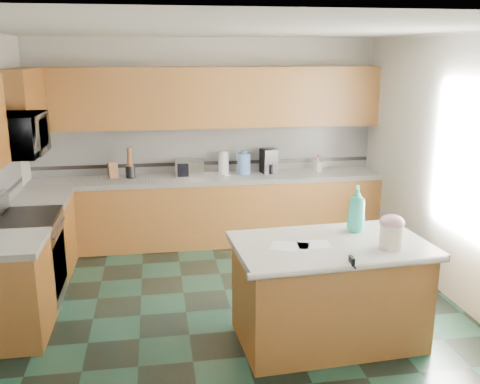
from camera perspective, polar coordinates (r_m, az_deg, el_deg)
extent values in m
plane|color=black|center=(5.51, -0.98, -12.34)|extent=(4.60, 4.60, 0.00)
plane|color=white|center=(4.92, -1.12, 16.99)|extent=(4.60, 4.60, 0.00)
cube|color=silver|center=(7.31, -3.64, 5.53)|extent=(4.60, 0.04, 2.70)
cube|color=silver|center=(2.87, 5.61, -8.88)|extent=(4.60, 0.04, 2.70)
cube|color=silver|center=(5.83, 22.15, 2.19)|extent=(0.04, 4.60, 2.70)
cube|color=#5B300D|center=(7.20, -3.27, -2.12)|extent=(4.60, 0.60, 0.86)
cube|color=white|center=(7.08, -3.33, 1.45)|extent=(4.60, 0.64, 0.06)
cube|color=#5B300D|center=(7.05, -3.57, 10.03)|extent=(4.60, 0.33, 0.78)
cube|color=silver|center=(7.29, -3.60, 4.60)|extent=(4.60, 0.02, 0.63)
cube|color=black|center=(7.32, -3.57, 3.08)|extent=(4.60, 0.01, 0.05)
cube|color=#5B300D|center=(6.62, -20.14, -4.52)|extent=(0.60, 0.82, 0.86)
cube|color=white|center=(6.49, -20.49, -0.67)|extent=(0.64, 0.82, 0.06)
cube|color=#5B300D|center=(5.23, -23.20, -9.91)|extent=(0.60, 0.72, 0.86)
cube|color=white|center=(5.06, -23.71, -5.15)|extent=(0.64, 0.72, 0.06)
cube|color=#5B300D|center=(6.48, -22.27, 8.60)|extent=(0.33, 1.09, 0.78)
cube|color=#B7B7BC|center=(5.89, -21.54, -6.90)|extent=(0.60, 0.76, 0.88)
cube|color=black|center=(5.85, -18.71, -7.22)|extent=(0.02, 0.68, 0.55)
cube|color=black|center=(5.75, -21.96, -2.61)|extent=(0.62, 0.78, 0.04)
cylinder|color=#B7B7BC|center=(5.72, -18.72, -3.66)|extent=(0.02, 0.66, 0.02)
imported|color=#B7B7BC|center=(5.57, -22.77, 5.60)|extent=(0.50, 0.73, 0.41)
cube|color=#5B300D|center=(4.86, 9.42, -10.77)|extent=(1.60, 0.98, 0.86)
cube|color=white|center=(4.68, 9.65, -5.66)|extent=(1.71, 1.09, 0.06)
cylinder|color=white|center=(4.25, 11.78, -7.90)|extent=(1.65, 0.16, 0.06)
cylinder|color=beige|center=(4.61, 15.79, -4.64)|extent=(0.20, 0.20, 0.19)
ellipsoid|color=#E1A7B5|center=(4.57, 15.90, -3.12)|extent=(0.21, 0.21, 0.13)
cylinder|color=tan|center=(4.56, 15.94, -2.58)|extent=(0.07, 0.02, 0.02)
sphere|color=tan|center=(4.55, 15.55, -2.61)|extent=(0.04, 0.04, 0.04)
sphere|color=tan|center=(4.57, 16.32, -2.56)|extent=(0.04, 0.04, 0.04)
imported|color=teal|center=(4.94, 12.35, -1.75)|extent=(0.21, 0.21, 0.42)
cube|color=white|center=(4.59, 7.88, -5.57)|extent=(0.30, 0.23, 0.00)
cube|color=white|center=(4.52, 5.29, -5.80)|extent=(0.38, 0.34, 0.00)
cube|color=black|center=(4.25, 11.82, -7.29)|extent=(0.03, 0.09, 0.08)
cylinder|color=black|center=(4.21, 12.07, -7.80)|extent=(0.01, 0.06, 0.01)
cube|color=#472814|center=(7.09, -13.38, 2.20)|extent=(0.16, 0.18, 0.23)
cylinder|color=black|center=(7.11, -11.61, 2.14)|extent=(0.13, 0.13, 0.16)
cylinder|color=#472814|center=(7.07, -11.69, 3.70)|extent=(0.07, 0.07, 0.24)
cube|color=#B7B7BC|center=(7.08, -5.40, 2.55)|extent=(0.39, 0.28, 0.22)
cube|color=black|center=(6.96, -5.33, 2.35)|extent=(0.33, 0.01, 0.18)
cylinder|color=white|center=(7.16, -1.77, 3.13)|extent=(0.14, 0.14, 0.31)
cylinder|color=#B7B7BC|center=(7.19, -1.77, 1.98)|extent=(0.21, 0.21, 0.01)
cylinder|color=#5980C0|center=(7.17, 0.42, 3.03)|extent=(0.17, 0.17, 0.28)
cylinder|color=#5980C0|center=(7.14, 0.43, 4.29)|extent=(0.08, 0.08, 0.04)
cube|color=black|center=(7.24, 3.08, 3.32)|extent=(0.23, 0.24, 0.33)
cylinder|color=black|center=(7.22, 3.15, 2.49)|extent=(0.13, 0.13, 0.13)
imported|color=white|center=(7.40, 8.29, 2.93)|extent=(0.12, 0.12, 0.20)
cylinder|color=red|center=(7.38, 8.33, 3.81)|extent=(0.02, 0.02, 0.03)
cube|color=white|center=(5.62, 23.07, 3.23)|extent=(0.02, 1.40, 1.10)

